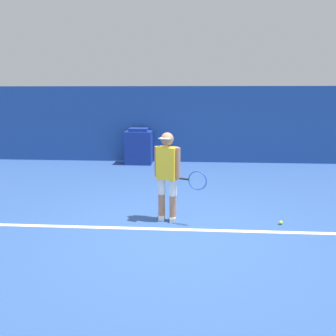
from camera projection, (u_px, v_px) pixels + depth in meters
name	position (u px, v px, depth m)	size (l,w,h in m)	color
ground_plane	(171.00, 232.00, 5.37)	(24.00, 24.00, 0.00)	#2D5193
back_wall	(181.00, 125.00, 10.61)	(24.00, 0.10, 2.44)	#234C99
court_baseline	(171.00, 230.00, 5.44)	(21.60, 0.10, 0.01)	white
tennis_player	(168.00, 173.00, 5.68)	(0.91, 0.43, 1.57)	#A37556
tennis_ball	(281.00, 223.00, 5.66)	(0.07, 0.07, 0.07)	#D1E533
covered_chair	(139.00, 147.00, 10.46)	(0.83, 0.61, 1.14)	navy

